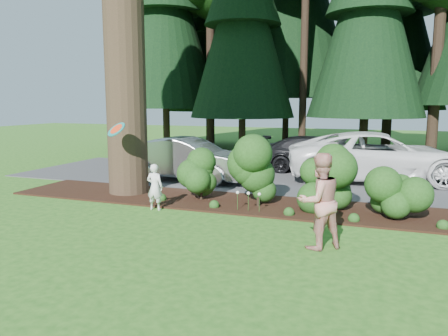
% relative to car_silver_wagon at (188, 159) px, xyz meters
% --- Properties ---
extents(ground, '(80.00, 80.00, 0.00)m').
position_rel_car_silver_wagon_xyz_m(ground, '(3.77, -6.09, -0.82)').
color(ground, '#235618').
rests_on(ground, ground).
extents(mulch_bed, '(16.00, 2.50, 0.05)m').
position_rel_car_silver_wagon_xyz_m(mulch_bed, '(3.77, -2.84, -0.79)').
color(mulch_bed, black).
rests_on(mulch_bed, ground).
extents(driveway, '(22.00, 6.00, 0.03)m').
position_rel_car_silver_wagon_xyz_m(driveway, '(3.77, 1.41, -0.80)').
color(driveway, '#38383A').
rests_on(driveway, ground).
extents(shrub_row, '(6.53, 1.60, 1.61)m').
position_rel_car_silver_wagon_xyz_m(shrub_row, '(4.54, -2.96, -0.01)').
color(shrub_row, '#1C3D12').
rests_on(shrub_row, ground).
extents(lily_cluster, '(0.69, 0.09, 0.57)m').
position_rel_car_silver_wagon_xyz_m(lily_cluster, '(3.47, -3.69, -0.32)').
color(lily_cluster, '#1C3D12').
rests_on(lily_cluster, ground).
extents(car_silver_wagon, '(4.82, 1.83, 1.57)m').
position_rel_car_silver_wagon_xyz_m(car_silver_wagon, '(0.00, 0.00, 0.00)').
color(car_silver_wagon, '#BABABF').
rests_on(car_silver_wagon, driveway).
extents(car_white_suv, '(6.93, 4.21, 1.80)m').
position_rel_car_silver_wagon_xyz_m(car_white_suv, '(6.57, 2.28, 0.11)').
color(car_white_suv, white).
rests_on(car_white_suv, driveway).
extents(car_dark_suv, '(5.15, 2.37, 1.46)m').
position_rel_car_silver_wagon_xyz_m(car_dark_suv, '(4.24, 3.71, -0.06)').
color(car_dark_suv, black).
rests_on(car_dark_suv, driveway).
extents(child, '(0.47, 0.31, 1.27)m').
position_rel_car_silver_wagon_xyz_m(child, '(1.01, -4.29, -0.18)').
color(child, white).
rests_on(child, ground).
extents(adult, '(1.19, 1.16, 1.93)m').
position_rel_car_silver_wagon_xyz_m(adult, '(5.62, -5.91, 0.15)').
color(adult, '#B12717').
rests_on(adult, ground).
extents(frisbee, '(0.65, 0.47, 0.52)m').
position_rel_car_silver_wagon_xyz_m(frisbee, '(-0.38, -3.94, 1.32)').
color(frisbee, '#157774').
rests_on(frisbee, ground).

